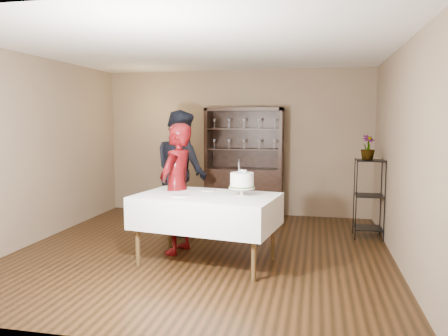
{
  "coord_description": "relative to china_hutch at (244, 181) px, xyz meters",
  "views": [
    {
      "loc": [
        1.49,
        -5.6,
        1.79
      ],
      "look_at": [
        0.28,
        0.1,
        1.14
      ],
      "focal_mm": 35.0,
      "sensor_mm": 36.0,
      "label": 1
    }
  ],
  "objects": [
    {
      "name": "floor",
      "position": [
        -0.2,
        -2.25,
        -0.66
      ],
      "size": [
        5.0,
        5.0,
        0.0
      ],
      "primitive_type": "plane",
      "color": "black",
      "rests_on": "ground"
    },
    {
      "name": "wall_left",
      "position": [
        -2.7,
        -2.25,
        0.69
      ],
      "size": [
        0.02,
        5.0,
        2.7
      ],
      "primitive_type": "cube",
      "color": "#755D4B",
      "rests_on": "floor"
    },
    {
      "name": "plate_far",
      "position": [
        -0.09,
        -2.36,
        0.2
      ],
      "size": [
        0.24,
        0.24,
        0.01
      ],
      "primitive_type": "cylinder",
      "rotation": [
        0.0,
        0.0,
        -0.35
      ],
      "color": "white",
      "rests_on": "cake_table"
    },
    {
      "name": "potted_plant",
      "position": [
        2.04,
        -1.03,
        0.71
      ],
      "size": [
        0.29,
        0.29,
        0.37
      ],
      "primitive_type": "imported",
      "rotation": [
        0.0,
        0.0,
        0.64
      ],
      "color": "#42622E",
      "rests_on": "plant_etagere"
    },
    {
      "name": "wall_right",
      "position": [
        2.3,
        -2.25,
        0.69
      ],
      "size": [
        0.02,
        5.0,
        2.7
      ],
      "primitive_type": "cube",
      "color": "#755D4B",
      "rests_on": "floor"
    },
    {
      "name": "plant_etagere",
      "position": [
        2.08,
        -1.05,
        -0.01
      ],
      "size": [
        0.42,
        0.42,
        1.2
      ],
      "color": "black",
      "rests_on": "floor"
    },
    {
      "name": "ceiling",
      "position": [
        -0.2,
        -2.25,
        2.04
      ],
      "size": [
        5.0,
        5.0,
        0.0
      ],
      "primitive_type": "plane",
      "rotation": [
        3.14,
        0.0,
        0.0
      ],
      "color": "white",
      "rests_on": "back_wall"
    },
    {
      "name": "cake",
      "position": [
        0.4,
        -2.62,
        0.37
      ],
      "size": [
        0.38,
        0.38,
        0.44
      ],
      "rotation": [
        0.0,
        0.0,
        -0.4
      ],
      "color": "white",
      "rests_on": "cake_table"
    },
    {
      "name": "man",
      "position": [
        -0.8,
        -1.28,
        0.3
      ],
      "size": [
        1.18,
        1.19,
        1.94
      ],
      "primitive_type": "imported",
      "rotation": [
        0.0,
        0.0,
        2.31
      ],
      "color": "black",
      "rests_on": "floor"
    },
    {
      "name": "plate_near",
      "position": [
        -0.32,
        -2.85,
        0.2
      ],
      "size": [
        0.27,
        0.27,
        0.01
      ],
      "primitive_type": "cylinder",
      "rotation": [
        0.0,
        0.0,
        -0.26
      ],
      "color": "white",
      "rests_on": "cake_table"
    },
    {
      "name": "woman",
      "position": [
        -0.53,
        -2.35,
        0.21
      ],
      "size": [
        0.54,
        0.71,
        1.74
      ],
      "primitive_type": "imported",
      "rotation": [
        0.0,
        0.0,
        -1.78
      ],
      "color": "#3A050C",
      "rests_on": "floor"
    },
    {
      "name": "cake_table",
      "position": [
        -0.03,
        -2.68,
        -0.01
      ],
      "size": [
        1.85,
        1.31,
        0.86
      ],
      "rotation": [
        0.0,
        0.0,
        -0.16
      ],
      "color": "silver",
      "rests_on": "floor"
    },
    {
      "name": "back_wall",
      "position": [
        -0.2,
        0.25,
        0.69
      ],
      "size": [
        5.0,
        0.02,
        2.7
      ],
      "primitive_type": "cube",
      "color": "#755D4B",
      "rests_on": "floor"
    },
    {
      "name": "china_hutch",
      "position": [
        0.0,
        0.0,
        0.0
      ],
      "size": [
        1.4,
        0.48,
        2.0
      ],
      "color": "black",
      "rests_on": "floor"
    }
  ]
}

